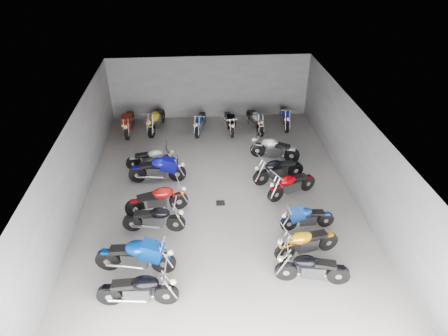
{
  "coord_description": "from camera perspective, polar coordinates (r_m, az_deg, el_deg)",
  "views": [
    {
      "loc": [
        -0.78,
        -12.16,
        8.92
      ],
      "look_at": [
        0.19,
        0.32,
        1.0
      ],
      "focal_mm": 32.0,
      "sensor_mm": 36.0,
      "label": 1
    }
  ],
  "objects": [
    {
      "name": "ground",
      "position": [
        15.1,
        -0.63,
        -3.88
      ],
      "size": [
        14.0,
        14.0,
        0.0
      ],
      "primitive_type": "plane",
      "color": "#989590",
      "rests_on": "ground"
    },
    {
      "name": "motorcycle_right_b",
      "position": [
        12.61,
        11.68,
        -10.35
      ],
      "size": [
        2.1,
        0.66,
        0.94
      ],
      "rotation": [
        0.0,
        0.0,
        1.81
      ],
      "color": "black",
      "rests_on": "ground"
    },
    {
      "name": "motorcycle_left_f",
      "position": [
        16.67,
        -10.39,
        1.32
      ],
      "size": [
        2.01,
        0.41,
        0.88
      ],
      "rotation": [
        0.0,
        0.0,
        -1.54
      ],
      "color": "black",
      "rests_on": "ground"
    },
    {
      "name": "motorcycle_back_a",
      "position": [
        19.82,
        -13.43,
        6.4
      ],
      "size": [
        0.44,
        2.25,
        0.99
      ],
      "rotation": [
        0.0,
        0.0,
        3.13
      ],
      "color": "black",
      "rests_on": "ground"
    },
    {
      "name": "ceiling",
      "position": [
        13.45,
        -0.71,
        7.25
      ],
      "size": [
        10.0,
        14.0,
        0.04
      ],
      "primitive_type": "cube",
      "color": "black",
      "rests_on": "wall_back"
    },
    {
      "name": "motorcycle_right_a",
      "position": [
        11.87,
        12.43,
        -13.82
      ],
      "size": [
        2.11,
        0.55,
        0.93
      ],
      "rotation": [
        0.0,
        0.0,
        1.4
      ],
      "color": "black",
      "rests_on": "ground"
    },
    {
      "name": "drain_grate",
      "position": [
        14.7,
        -0.5,
        -5.01
      ],
      "size": [
        0.32,
        0.32,
        0.01
      ],
      "primitive_type": "cube",
      "color": "black",
      "rests_on": "ground"
    },
    {
      "name": "motorcycle_left_a",
      "position": [
        11.3,
        -12.14,
        -16.64
      ],
      "size": [
        2.2,
        0.47,
        0.97
      ],
      "rotation": [
        0.0,
        0.0,
        -1.63
      ],
      "color": "black",
      "rests_on": "ground"
    },
    {
      "name": "motorcycle_right_c",
      "position": [
        13.63,
        11.76,
        -6.96
      ],
      "size": [
        1.85,
        0.4,
        0.81
      ],
      "rotation": [
        0.0,
        0.0,
        1.64
      ],
      "color": "black",
      "rests_on": "ground"
    },
    {
      "name": "motorcycle_left_c",
      "position": [
        13.42,
        -9.9,
        -7.14
      ],
      "size": [
        2.09,
        0.46,
        0.92
      ],
      "rotation": [
        0.0,
        0.0,
        -1.66
      ],
      "color": "black",
      "rests_on": "ground"
    },
    {
      "name": "motorcycle_back_b",
      "position": [
        19.75,
        -9.67,
        6.79
      ],
      "size": [
        0.7,
        2.29,
        1.02
      ],
      "rotation": [
        0.0,
        0.0,
        2.91
      ],
      "color": "black",
      "rests_on": "ground"
    },
    {
      "name": "motorcycle_right_d",
      "position": [
        15.0,
        9.61,
        -2.33
      ],
      "size": [
        1.97,
        1.01,
        0.93
      ],
      "rotation": [
        0.0,
        0.0,
        2.0
      ],
      "color": "black",
      "rests_on": "ground"
    },
    {
      "name": "motorcycle_back_e",
      "position": [
        19.61,
        4.48,
        6.88
      ],
      "size": [
        0.61,
        2.18,
        0.97
      ],
      "rotation": [
        0.0,
        0.0,
        3.34
      ],
      "color": "black",
      "rests_on": "ground"
    },
    {
      "name": "motorcycle_left_d",
      "position": [
        14.16,
        -9.47,
        -4.51
      ],
      "size": [
        2.21,
        0.63,
        0.98
      ],
      "rotation": [
        0.0,
        0.0,
        -1.37
      ],
      "color": "black",
      "rests_on": "ground"
    },
    {
      "name": "motorcycle_back_f",
      "position": [
        20.14,
        8.71,
        7.29
      ],
      "size": [
        0.46,
        2.17,
        0.95
      ],
      "rotation": [
        0.0,
        0.0,
        3.08
      ],
      "color": "black",
      "rests_on": "ground"
    },
    {
      "name": "wall_right",
      "position": [
        15.33,
        18.33,
        2.01
      ],
      "size": [
        0.1,
        14.0,
        3.2
      ],
      "primitive_type": "cube",
      "color": "slate",
      "rests_on": "ground"
    },
    {
      "name": "wall_back",
      "position": [
        20.53,
        -2.02,
        11.41
      ],
      "size": [
        10.0,
        0.1,
        3.2
      ],
      "primitive_type": "cube",
      "color": "slate",
      "rests_on": "ground"
    },
    {
      "name": "motorcycle_right_f",
      "position": [
        17.18,
        7.18,
        2.76
      ],
      "size": [
        2.04,
        0.95,
        0.95
      ],
      "rotation": [
        0.0,
        0.0,
        1.18
      ],
      "color": "black",
      "rests_on": "ground"
    },
    {
      "name": "motorcycle_right_e",
      "position": [
        15.74,
        7.71,
        -0.25
      ],
      "size": [
        2.12,
        0.77,
        0.96
      ],
      "rotation": [
        0.0,
        0.0,
        1.87
      ],
      "color": "black",
      "rests_on": "ground"
    },
    {
      "name": "motorcycle_back_c",
      "position": [
        19.43,
        -3.42,
        6.57
      ],
      "size": [
        0.62,
        2.05,
        0.91
      ],
      "rotation": [
        0.0,
        0.0,
        2.92
      ],
      "color": "black",
      "rests_on": "ground"
    },
    {
      "name": "motorcycle_left_e",
      "position": [
        15.79,
        -9.44,
        -0.22
      ],
      "size": [
        2.26,
        0.46,
        0.99
      ],
      "rotation": [
        0.0,
        0.0,
        -1.61
      ],
      "color": "black",
      "rests_on": "ground"
    },
    {
      "name": "motorcycle_left_b",
      "position": [
        12.12,
        -12.47,
        -12.19
      ],
      "size": [
        2.38,
        0.58,
        1.05
      ],
      "rotation": [
        0.0,
        0.0,
        -1.72
      ],
      "color": "black",
      "rests_on": "ground"
    },
    {
      "name": "wall_left",
      "position": [
        14.81,
        -20.36,
        0.47
      ],
      "size": [
        0.1,
        14.0,
        3.2
      ],
      "primitive_type": "cube",
      "color": "slate",
      "rests_on": "ground"
    },
    {
      "name": "motorcycle_back_d",
      "position": [
        19.45,
        0.76,
        6.64
      ],
      "size": [
        0.46,
        2.06,
        0.9
      ],
      "rotation": [
        0.0,
        0.0,
        3.24
      ],
      "color": "black",
      "rests_on": "ground"
    }
  ]
}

